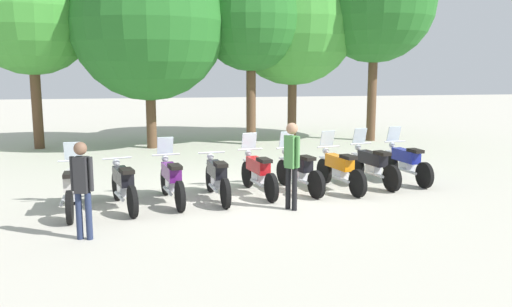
{
  "coord_description": "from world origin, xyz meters",
  "views": [
    {
      "loc": [
        -2.19,
        -11.54,
        2.92
      ],
      "look_at": [
        0.0,
        0.5,
        0.9
      ],
      "focal_mm": 36.79,
      "sensor_mm": 36.0,
      "label": 1
    }
  ],
  "objects_px": {
    "motorcycle_6": "(339,169)",
    "person_0": "(292,159)",
    "motorcycle_5": "(298,170)",
    "tree_2": "(251,18)",
    "motorcycle_3": "(217,177)",
    "motorcycle_8": "(406,162)",
    "tree_1": "(148,23)",
    "motorcycle_2": "(171,179)",
    "person_1": "(82,183)",
    "tree_0": "(30,10)",
    "motorcycle_4": "(258,172)",
    "tree_3": "(293,20)",
    "motorcycle_1": "(123,184)",
    "motorcycle_7": "(372,164)",
    "motorcycle_0": "(72,187)",
    "tree_4": "(375,3)"
  },
  "relations": [
    {
      "from": "motorcycle_6",
      "to": "person_0",
      "type": "relative_size",
      "value": 1.2
    },
    {
      "from": "motorcycle_5",
      "to": "tree_2",
      "type": "relative_size",
      "value": 0.32
    },
    {
      "from": "motorcycle_3",
      "to": "motorcycle_8",
      "type": "relative_size",
      "value": 1.0
    },
    {
      "from": "motorcycle_8",
      "to": "tree_1",
      "type": "relative_size",
      "value": 0.3
    },
    {
      "from": "tree_2",
      "to": "motorcycle_3",
      "type": "bearing_deg",
      "value": -104.91
    },
    {
      "from": "motorcycle_2",
      "to": "person_1",
      "type": "relative_size",
      "value": 1.28
    },
    {
      "from": "tree_0",
      "to": "motorcycle_4",
      "type": "bearing_deg",
      "value": -51.41
    },
    {
      "from": "tree_1",
      "to": "tree_3",
      "type": "xyz_separation_m",
      "value": [
        5.62,
        1.4,
        0.28
      ]
    },
    {
      "from": "tree_3",
      "to": "person_0",
      "type": "bearing_deg",
      "value": -104.22
    },
    {
      "from": "motorcycle_5",
      "to": "motorcycle_2",
      "type": "bearing_deg",
      "value": 85.47
    },
    {
      "from": "motorcycle_3",
      "to": "motorcycle_5",
      "type": "height_order",
      "value": "motorcycle_5"
    },
    {
      "from": "motorcycle_1",
      "to": "motorcycle_8",
      "type": "distance_m",
      "value": 7.13
    },
    {
      "from": "motorcycle_1",
      "to": "person_0",
      "type": "bearing_deg",
      "value": -118.18
    },
    {
      "from": "motorcycle_5",
      "to": "tree_3",
      "type": "height_order",
      "value": "tree_3"
    },
    {
      "from": "motorcycle_7",
      "to": "tree_0",
      "type": "distance_m",
      "value": 13.08
    },
    {
      "from": "tree_2",
      "to": "motorcycle_8",
      "type": "bearing_deg",
      "value": -68.91
    },
    {
      "from": "motorcycle_3",
      "to": "person_0",
      "type": "height_order",
      "value": "person_0"
    },
    {
      "from": "motorcycle_2",
      "to": "motorcycle_7",
      "type": "height_order",
      "value": "same"
    },
    {
      "from": "person_0",
      "to": "person_1",
      "type": "height_order",
      "value": "person_0"
    },
    {
      "from": "motorcycle_5",
      "to": "person_1",
      "type": "height_order",
      "value": "person_1"
    },
    {
      "from": "motorcycle_7",
      "to": "tree_3",
      "type": "distance_m",
      "value": 9.59
    },
    {
      "from": "motorcycle_5",
      "to": "tree_3",
      "type": "distance_m",
      "value": 10.1
    },
    {
      "from": "person_1",
      "to": "motorcycle_8",
      "type": "bearing_deg",
      "value": -50.15
    },
    {
      "from": "motorcycle_4",
      "to": "tree_1",
      "type": "distance_m",
      "value": 8.96
    },
    {
      "from": "motorcycle_6",
      "to": "motorcycle_1",
      "type": "bearing_deg",
      "value": 87.54
    },
    {
      "from": "motorcycle_0",
      "to": "tree_4",
      "type": "distance_m",
      "value": 14.37
    },
    {
      "from": "tree_0",
      "to": "tree_3",
      "type": "xyz_separation_m",
      "value": [
        9.65,
        0.8,
        -0.12
      ]
    },
    {
      "from": "motorcycle_2",
      "to": "motorcycle_5",
      "type": "distance_m",
      "value": 3.04
    },
    {
      "from": "motorcycle_0",
      "to": "tree_1",
      "type": "relative_size",
      "value": 0.3
    },
    {
      "from": "motorcycle_8",
      "to": "motorcycle_7",
      "type": "bearing_deg",
      "value": 95.02
    },
    {
      "from": "person_0",
      "to": "tree_1",
      "type": "bearing_deg",
      "value": 71.2
    },
    {
      "from": "motorcycle_4",
      "to": "tree_0",
      "type": "height_order",
      "value": "tree_0"
    },
    {
      "from": "motorcycle_0",
      "to": "motorcycle_8",
      "type": "bearing_deg",
      "value": -83.67
    },
    {
      "from": "motorcycle_7",
      "to": "motorcycle_8",
      "type": "distance_m",
      "value": 1.02
    },
    {
      "from": "motorcycle_3",
      "to": "person_1",
      "type": "height_order",
      "value": "person_1"
    },
    {
      "from": "motorcycle_4",
      "to": "motorcycle_7",
      "type": "bearing_deg",
      "value": -92.08
    },
    {
      "from": "motorcycle_5",
      "to": "motorcycle_6",
      "type": "xyz_separation_m",
      "value": [
        1.0,
        -0.05,
        0.0
      ]
    },
    {
      "from": "motorcycle_4",
      "to": "motorcycle_7",
      "type": "relative_size",
      "value": 1.0
    },
    {
      "from": "tree_1",
      "to": "motorcycle_0",
      "type": "bearing_deg",
      "value": -99.72
    },
    {
      "from": "motorcycle_0",
      "to": "tree_0",
      "type": "height_order",
      "value": "tree_0"
    },
    {
      "from": "motorcycle_4",
      "to": "person_1",
      "type": "xyz_separation_m",
      "value": [
        -3.52,
        -2.71,
        0.47
      ]
    },
    {
      "from": "person_0",
      "to": "motorcycle_2",
      "type": "bearing_deg",
      "value": 119.48
    },
    {
      "from": "person_0",
      "to": "tree_3",
      "type": "xyz_separation_m",
      "value": [
        2.67,
        10.52,
        3.69
      ]
    },
    {
      "from": "motorcycle_7",
      "to": "tree_2",
      "type": "bearing_deg",
      "value": 2.08
    },
    {
      "from": "motorcycle_1",
      "to": "tree_0",
      "type": "relative_size",
      "value": 0.3
    },
    {
      "from": "motorcycle_3",
      "to": "tree_4",
      "type": "relative_size",
      "value": 0.28
    },
    {
      "from": "motorcycle_8",
      "to": "motorcycle_0",
      "type": "bearing_deg",
      "value": 93.82
    },
    {
      "from": "person_1",
      "to": "motorcycle_1",
      "type": "bearing_deg",
      "value": 0.92
    },
    {
      "from": "motorcycle_2",
      "to": "tree_1",
      "type": "bearing_deg",
      "value": -6.72
    },
    {
      "from": "motorcycle_1",
      "to": "tree_2",
      "type": "distance_m",
      "value": 10.47
    }
  ]
}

